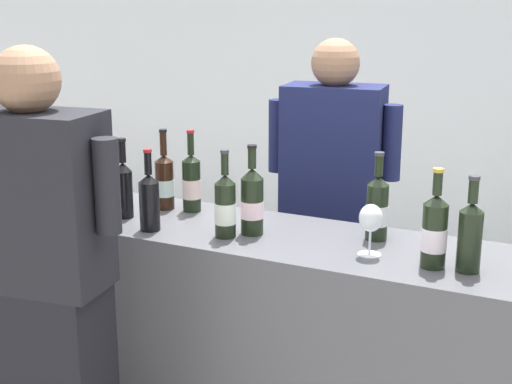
{
  "coord_description": "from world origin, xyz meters",
  "views": [
    {
      "loc": [
        1.0,
        -2.3,
        1.85
      ],
      "look_at": [
        -0.13,
        0.0,
        1.17
      ],
      "focal_mm": 51.2,
      "sensor_mm": 36.0,
      "label": 1
    }
  ],
  "objects_px": {
    "wine_bottle_5": "(377,208)",
    "person_guest": "(45,314)",
    "wine_bottle_3": "(225,206)",
    "wine_bottle_6": "(192,183)",
    "wine_bottle_4": "(252,201)",
    "wine_bottle_1": "(434,231)",
    "wine_bottle_0": "(124,187)",
    "person_server": "(331,237)",
    "ice_bucket": "(94,183)",
    "wine_glass": "(371,220)",
    "wine_bottle_7": "(149,200)",
    "wine_bottle_2": "(164,181)",
    "wine_bottle_8": "(470,234)"
  },
  "relations": [
    {
      "from": "wine_bottle_6",
      "to": "wine_bottle_7",
      "type": "xyz_separation_m",
      "value": [
        -0.01,
        -0.29,
        -0.0
      ]
    },
    {
      "from": "wine_bottle_1",
      "to": "person_server",
      "type": "height_order",
      "value": "person_server"
    },
    {
      "from": "wine_bottle_4",
      "to": "wine_bottle_1",
      "type": "bearing_deg",
      "value": -4.46
    },
    {
      "from": "wine_bottle_0",
      "to": "wine_bottle_6",
      "type": "bearing_deg",
      "value": 45.48
    },
    {
      "from": "wine_bottle_1",
      "to": "person_server",
      "type": "xyz_separation_m",
      "value": [
        -0.6,
        0.69,
        -0.31
      ]
    },
    {
      "from": "wine_bottle_3",
      "to": "wine_bottle_7",
      "type": "xyz_separation_m",
      "value": [
        -0.29,
        -0.05,
        0.0
      ]
    },
    {
      "from": "wine_bottle_7",
      "to": "person_server",
      "type": "relative_size",
      "value": 0.18
    },
    {
      "from": "wine_bottle_5",
      "to": "ice_bucket",
      "type": "xyz_separation_m",
      "value": [
        -1.17,
        -0.1,
        -0.01
      ]
    },
    {
      "from": "wine_bottle_5",
      "to": "wine_bottle_6",
      "type": "distance_m",
      "value": 0.78
    },
    {
      "from": "wine_bottle_3",
      "to": "wine_bottle_4",
      "type": "bearing_deg",
      "value": 46.05
    },
    {
      "from": "wine_bottle_0",
      "to": "person_server",
      "type": "xyz_separation_m",
      "value": [
        0.62,
        0.67,
        -0.31
      ]
    },
    {
      "from": "wine_bottle_6",
      "to": "person_server",
      "type": "bearing_deg",
      "value": 48.04
    },
    {
      "from": "wine_bottle_6",
      "to": "ice_bucket",
      "type": "relative_size",
      "value": 1.51
    },
    {
      "from": "person_server",
      "to": "person_guest",
      "type": "bearing_deg",
      "value": -114.81
    },
    {
      "from": "wine_bottle_1",
      "to": "ice_bucket",
      "type": "height_order",
      "value": "wine_bottle_1"
    },
    {
      "from": "wine_glass",
      "to": "person_guest",
      "type": "xyz_separation_m",
      "value": [
        -0.94,
        -0.54,
        -0.3
      ]
    },
    {
      "from": "ice_bucket",
      "to": "person_server",
      "type": "distance_m",
      "value": 1.05
    },
    {
      "from": "wine_bottle_5",
      "to": "person_guest",
      "type": "bearing_deg",
      "value": -141.87
    },
    {
      "from": "person_guest",
      "to": "wine_bottle_7",
      "type": "bearing_deg",
      "value": 74.5
    },
    {
      "from": "wine_bottle_0",
      "to": "wine_bottle_7",
      "type": "bearing_deg",
      "value": -26.87
    },
    {
      "from": "wine_bottle_3",
      "to": "wine_bottle_6",
      "type": "bearing_deg",
      "value": 140.2
    },
    {
      "from": "wine_glass",
      "to": "ice_bucket",
      "type": "height_order",
      "value": "ice_bucket"
    },
    {
      "from": "wine_bottle_3",
      "to": "wine_bottle_6",
      "type": "height_order",
      "value": "wine_bottle_6"
    },
    {
      "from": "wine_bottle_8",
      "to": "wine_bottle_2",
      "type": "bearing_deg",
      "value": 171.64
    },
    {
      "from": "wine_bottle_2",
      "to": "wine_bottle_7",
      "type": "bearing_deg",
      "value": -68.04
    },
    {
      "from": "wine_bottle_5",
      "to": "wine_bottle_8",
      "type": "relative_size",
      "value": 1.02
    },
    {
      "from": "wine_bottle_2",
      "to": "ice_bucket",
      "type": "xyz_separation_m",
      "value": [
        -0.27,
        -0.11,
        -0.01
      ]
    },
    {
      "from": "wine_bottle_6",
      "to": "wine_bottle_1",
      "type": "bearing_deg",
      "value": -11.75
    },
    {
      "from": "wine_bottle_0",
      "to": "wine_bottle_1",
      "type": "distance_m",
      "value": 1.21
    },
    {
      "from": "wine_bottle_5",
      "to": "wine_bottle_7",
      "type": "bearing_deg",
      "value": -161.33
    },
    {
      "from": "wine_bottle_1",
      "to": "wine_bottle_4",
      "type": "distance_m",
      "value": 0.67
    },
    {
      "from": "wine_bottle_1",
      "to": "wine_glass",
      "type": "xyz_separation_m",
      "value": [
        -0.21,
        0.02,
        0.0
      ]
    },
    {
      "from": "wine_bottle_1",
      "to": "person_guest",
      "type": "distance_m",
      "value": 1.3
    },
    {
      "from": "wine_bottle_0",
      "to": "person_guest",
      "type": "bearing_deg",
      "value": -83.88
    },
    {
      "from": "wine_bottle_5",
      "to": "ice_bucket",
      "type": "relative_size",
      "value": 1.45
    },
    {
      "from": "wine_bottle_0",
      "to": "wine_bottle_5",
      "type": "bearing_deg",
      "value": 10.13
    },
    {
      "from": "wine_bottle_4",
      "to": "person_guest",
      "type": "distance_m",
      "value": 0.81
    },
    {
      "from": "wine_bottle_6",
      "to": "person_guest",
      "type": "relative_size",
      "value": 0.19
    },
    {
      "from": "wine_bottle_5",
      "to": "wine_bottle_1",
      "type": "bearing_deg",
      "value": -37.86
    },
    {
      "from": "wine_bottle_5",
      "to": "person_guest",
      "type": "xyz_separation_m",
      "value": [
        -0.91,
        -0.71,
        -0.3
      ]
    },
    {
      "from": "wine_bottle_1",
      "to": "ice_bucket",
      "type": "distance_m",
      "value": 1.42
    },
    {
      "from": "wine_bottle_3",
      "to": "wine_bottle_7",
      "type": "bearing_deg",
      "value": -169.63
    },
    {
      "from": "wine_bottle_4",
      "to": "person_server",
      "type": "xyz_separation_m",
      "value": [
        0.07,
        0.63,
        -0.31
      ]
    },
    {
      "from": "wine_bottle_7",
      "to": "wine_glass",
      "type": "relative_size",
      "value": 1.73
    },
    {
      "from": "wine_bottle_5",
      "to": "wine_bottle_6",
      "type": "height_order",
      "value": "wine_bottle_6"
    },
    {
      "from": "wine_glass",
      "to": "person_server",
      "type": "bearing_deg",
      "value": 119.7
    },
    {
      "from": "wine_bottle_6",
      "to": "wine_bottle_7",
      "type": "bearing_deg",
      "value": -91.73
    },
    {
      "from": "wine_bottle_5",
      "to": "person_guest",
      "type": "height_order",
      "value": "person_guest"
    },
    {
      "from": "wine_bottle_7",
      "to": "wine_glass",
      "type": "distance_m",
      "value": 0.82
    },
    {
      "from": "ice_bucket",
      "to": "wine_bottle_3",
      "type": "bearing_deg",
      "value": -9.08
    }
  ]
}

